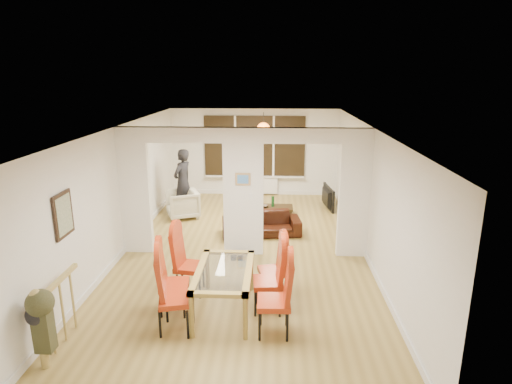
# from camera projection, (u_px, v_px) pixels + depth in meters

# --- Properties ---
(floor) EXTENTS (5.00, 9.00, 0.01)m
(floor) POSITION_uv_depth(u_px,v_px,m) (244.00, 253.00, 8.90)
(floor) COLOR olive
(floor) RESTS_ON ground
(room_walls) EXTENTS (5.00, 9.00, 2.60)m
(room_walls) POSITION_uv_depth(u_px,v_px,m) (243.00, 193.00, 8.55)
(room_walls) COLOR silver
(room_walls) RESTS_ON floor
(divider_wall) EXTENTS (5.00, 0.18, 2.60)m
(divider_wall) POSITION_uv_depth(u_px,v_px,m) (243.00, 193.00, 8.55)
(divider_wall) COLOR white
(divider_wall) RESTS_ON floor
(bay_window_blinds) EXTENTS (3.00, 0.08, 1.80)m
(bay_window_blinds) POSITION_uv_depth(u_px,v_px,m) (254.00, 146.00, 12.77)
(bay_window_blinds) COLOR black
(bay_window_blinds) RESTS_ON room_walls
(radiator) EXTENTS (1.40, 0.08, 0.50)m
(radiator) POSITION_uv_depth(u_px,v_px,m) (254.00, 185.00, 13.05)
(radiator) COLOR white
(radiator) RESTS_ON floor
(pendant_light) EXTENTS (0.36, 0.36, 0.36)m
(pendant_light) POSITION_uv_depth(u_px,v_px,m) (263.00, 129.00, 11.48)
(pendant_light) COLOR orange
(pendant_light) RESTS_ON room_walls
(stair_newel) EXTENTS (0.40, 1.20, 1.10)m
(stair_newel) POSITION_uv_depth(u_px,v_px,m) (60.00, 308.00, 5.77)
(stair_newel) COLOR #A68F4C
(stair_newel) RESTS_ON floor
(wall_poster) EXTENTS (0.04, 0.52, 0.67)m
(wall_poster) POSITION_uv_depth(u_px,v_px,m) (63.00, 215.00, 6.27)
(wall_poster) COLOR gray
(wall_poster) RESTS_ON room_walls
(pillar_photo) EXTENTS (0.30, 0.03, 0.25)m
(pillar_photo) POSITION_uv_depth(u_px,v_px,m) (243.00, 179.00, 8.37)
(pillar_photo) COLOR #4C8CD8
(pillar_photo) RESTS_ON divider_wall
(dining_table) EXTENTS (0.85, 1.52, 0.71)m
(dining_table) POSITION_uv_depth(u_px,v_px,m) (224.00, 291.00, 6.62)
(dining_table) COLOR olive
(dining_table) RESTS_ON floor
(dining_chair_la) EXTENTS (0.57, 0.57, 1.18)m
(dining_chair_la) POSITION_uv_depth(u_px,v_px,m) (176.00, 293.00, 6.06)
(dining_chair_la) COLOR #992A0F
(dining_chair_la) RESTS_ON floor
(dining_chair_lb) EXTENTS (0.49, 0.49, 1.09)m
(dining_chair_lb) POSITION_uv_depth(u_px,v_px,m) (174.00, 280.00, 6.56)
(dining_chair_lb) COLOR #992A0F
(dining_chair_lb) RESTS_ON floor
(dining_chair_lc) EXTENTS (0.52, 0.52, 1.13)m
(dining_chair_lc) POSITION_uv_depth(u_px,v_px,m) (190.00, 262.00, 7.13)
(dining_chair_lc) COLOR #992A0F
(dining_chair_lc) RESTS_ON floor
(dining_chair_ra) EXTENTS (0.48, 0.48, 1.16)m
(dining_chair_ra) POSITION_uv_depth(u_px,v_px,m) (274.00, 297.00, 5.99)
(dining_chair_ra) COLOR #992A0F
(dining_chair_ra) RESTS_ON floor
(dining_chair_rb) EXTENTS (0.49, 0.49, 1.13)m
(dining_chair_rb) POSITION_uv_depth(u_px,v_px,m) (268.00, 277.00, 6.59)
(dining_chair_rb) COLOR #992A0F
(dining_chair_rb) RESTS_ON floor
(dining_chair_rc) EXTENTS (0.50, 0.50, 1.02)m
(dining_chair_rc) POSITION_uv_depth(u_px,v_px,m) (272.00, 267.00, 7.07)
(dining_chair_rc) COLOR #992A0F
(dining_chair_rc) RESTS_ON floor
(sofa) EXTENTS (1.87, 0.93, 0.52)m
(sofa) POSITION_uv_depth(u_px,v_px,m) (261.00, 223.00, 9.85)
(sofa) COLOR black
(sofa) RESTS_ON floor
(armchair) EXTENTS (1.00, 1.01, 0.71)m
(armchair) POSITION_uv_depth(u_px,v_px,m) (183.00, 204.00, 10.99)
(armchair) COLOR beige
(armchair) RESTS_ON floor
(person) EXTENTS (0.74, 0.63, 1.72)m
(person) POSITION_uv_depth(u_px,v_px,m) (183.00, 182.00, 11.19)
(person) COLOR black
(person) RESTS_ON floor
(television) EXTENTS (1.07, 0.28, 0.61)m
(television) POSITION_uv_depth(u_px,v_px,m) (325.00, 197.00, 11.76)
(television) COLOR black
(television) RESTS_ON floor
(coffee_table) EXTENTS (1.10, 0.76, 0.23)m
(coffee_table) POSITION_uv_depth(u_px,v_px,m) (274.00, 211.00, 11.24)
(coffee_table) COLOR black
(coffee_table) RESTS_ON floor
(bottle) EXTENTS (0.07, 0.07, 0.30)m
(bottle) POSITION_uv_depth(u_px,v_px,m) (273.00, 201.00, 11.17)
(bottle) COLOR #143F19
(bottle) RESTS_ON coffee_table
(bowl) EXTENTS (0.22, 0.22, 0.05)m
(bowl) POSITION_uv_depth(u_px,v_px,m) (264.00, 206.00, 11.14)
(bowl) COLOR black
(bowl) RESTS_ON coffee_table
(shoes) EXTENTS (0.23, 0.25, 0.10)m
(shoes) POSITION_uv_depth(u_px,v_px,m) (237.00, 256.00, 8.60)
(shoes) COLOR black
(shoes) RESTS_ON floor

